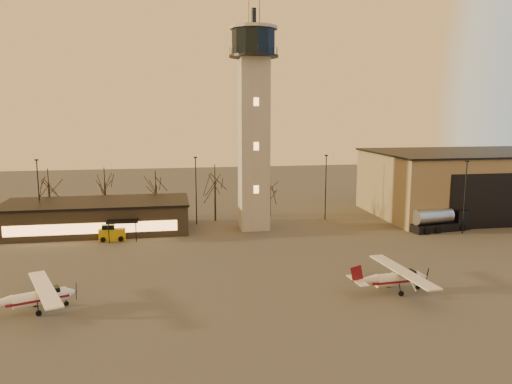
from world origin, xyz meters
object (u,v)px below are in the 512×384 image
at_px(fuel_truck, 439,222).
at_px(service_cart, 112,234).
at_px(hangar, 467,183).
at_px(cessna_rear, 41,300).
at_px(control_tower, 254,114).
at_px(cessna_front, 399,281).
at_px(terminal, 97,216).

distance_m(fuel_truck, service_cart, 45.22).
bearing_deg(service_cart, hangar, 5.24).
bearing_deg(cessna_rear, service_cart, 60.78).
relative_size(control_tower, cessna_rear, 3.28).
distance_m(cessna_rear, fuel_truck, 52.65).
relative_size(control_tower, hangar, 1.07).
distance_m(cessna_front, fuel_truck, 27.11).
distance_m(hangar, terminal, 58.11).
distance_m(hangar, fuel_truck, 14.91).
height_order(control_tower, terminal, control_tower).
bearing_deg(service_cart, terminal, 113.05).
xyz_separation_m(hangar, cessna_front, (-26.90, -31.48, -4.16)).
bearing_deg(terminal, control_tower, -5.15).
distance_m(terminal, fuel_truck, 48.28).
relative_size(cessna_front, service_cart, 3.10).
xyz_separation_m(terminal, cessna_front, (31.09, -29.49, -1.16)).
relative_size(hangar, fuel_truck, 3.37).
xyz_separation_m(cessna_front, cessna_rear, (-31.98, 1.02, -0.04)).
bearing_deg(service_cart, cessna_rear, -100.45).
height_order(control_tower, cessna_rear, control_tower).
distance_m(control_tower, hangar, 37.90).
bearing_deg(cessna_rear, cessna_front, -22.79).
relative_size(control_tower, fuel_truck, 3.59).
distance_m(terminal, service_cart, 5.97).
height_order(hangar, terminal, hangar).
distance_m(control_tower, cessna_rear, 38.23).
height_order(terminal, cessna_front, terminal).
xyz_separation_m(hangar, terminal, (-57.99, -2.00, -3.00)).
distance_m(control_tower, terminal, 26.24).
bearing_deg(terminal, service_cart, -64.74).
bearing_deg(service_cart, control_tower, 7.32).
height_order(cessna_front, service_cart, cessna_front).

